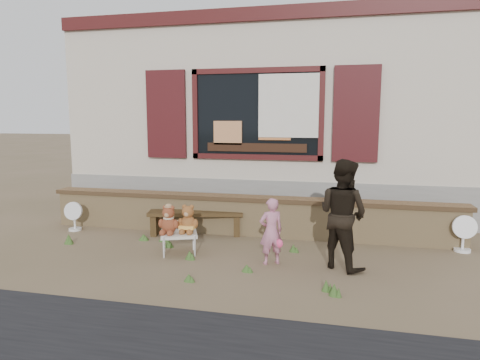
% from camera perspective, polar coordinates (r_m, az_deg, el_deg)
% --- Properties ---
extents(ground, '(80.00, 80.00, 0.00)m').
position_cam_1_polar(ground, '(6.49, -1.22, -9.53)').
color(ground, brown).
rests_on(ground, ground).
extents(shopfront, '(8.04, 5.13, 4.00)m').
position_cam_1_polar(shopfront, '(10.58, 4.85, 8.36)').
color(shopfront, '#C1B29C').
rests_on(shopfront, ground).
extents(brick_wall, '(7.10, 0.36, 0.67)m').
position_cam_1_polar(brick_wall, '(7.34, 0.71, -4.65)').
color(brick_wall, tan).
rests_on(brick_wall, ground).
extents(bench, '(1.64, 0.69, 0.41)m').
position_cam_1_polar(bench, '(7.34, -5.93, -5.02)').
color(bench, '#352512').
rests_on(bench, ground).
extents(folding_chair, '(0.65, 0.62, 0.32)m').
position_cam_1_polar(folding_chair, '(6.37, -8.15, -7.23)').
color(folding_chair, silver).
rests_on(folding_chair, ground).
extents(teddy_bear_left, '(0.39, 0.36, 0.42)m').
position_cam_1_polar(teddy_bear_left, '(6.31, -9.47, -5.16)').
color(teddy_bear_left, brown).
rests_on(teddy_bear_left, folding_chair).
extents(teddy_bear_right, '(0.39, 0.37, 0.42)m').
position_cam_1_polar(teddy_bear_right, '(6.32, -6.92, -5.09)').
color(teddy_bear_right, brown).
rests_on(teddy_bear_right, folding_chair).
extents(child, '(0.40, 0.35, 0.92)m').
position_cam_1_polar(child, '(5.87, 4.17, -6.83)').
color(child, pink).
rests_on(child, ground).
extents(adult, '(0.90, 0.87, 1.46)m').
position_cam_1_polar(adult, '(5.81, 13.53, -4.44)').
color(adult, black).
rests_on(adult, ground).
extents(fan_left, '(0.33, 0.22, 0.52)m').
position_cam_1_polar(fan_left, '(8.14, -21.21, -4.50)').
color(fan_left, white).
rests_on(fan_left, ground).
extents(fan_right, '(0.34, 0.24, 0.56)m').
position_cam_1_polar(fan_right, '(7.23, 27.64, -6.31)').
color(fan_right, white).
rests_on(fan_right, ground).
extents(grass_tufts, '(4.28, 1.71, 0.16)m').
position_cam_1_polar(grass_tufts, '(6.34, -6.92, -9.46)').
color(grass_tufts, '#3A5B24').
rests_on(grass_tufts, ground).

